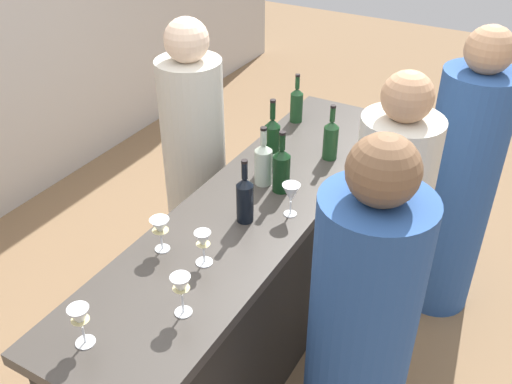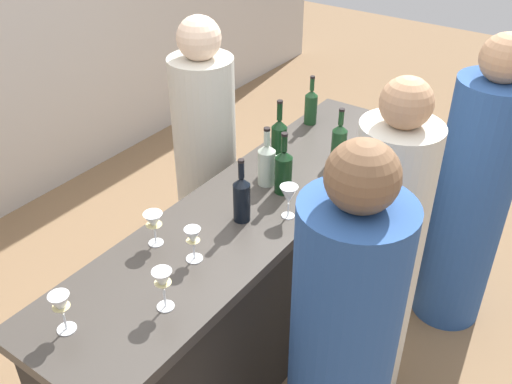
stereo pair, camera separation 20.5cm
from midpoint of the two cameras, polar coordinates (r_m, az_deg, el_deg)
name	(u,v)px [view 1 (the left image)]	position (r m, az deg, el deg)	size (l,w,h in m)	color
ground_plane	(256,347)	(3.17, -1.92, -15.20)	(12.00, 12.00, 0.00)	#846647
bar_counter	(256,280)	(2.83, -2.10, -8.81)	(2.31, 0.56, 0.94)	#2A2723
wine_bottle_leftmost_near_black	(245,198)	(2.37, -3.59, -0.69)	(0.07, 0.07, 0.29)	black
wine_bottle_second_left_dark_green	(281,169)	(2.56, 0.25, 2.26)	(0.08, 0.08, 0.30)	black
wine_bottle_center_clear_pale	(263,163)	(2.61, -1.52, 2.89)	(0.08, 0.08, 0.29)	#B7C6B2
wine_bottle_second_right_dark_green	(272,140)	(2.76, -0.51, 5.12)	(0.08, 0.08, 0.34)	black
wine_bottle_rightmost_olive_green	(331,139)	(2.83, 5.38, 5.26)	(0.07, 0.07, 0.29)	#193D1E
wine_bottle_far_right_olive_green	(297,104)	(3.19, 2.20, 8.71)	(0.07, 0.07, 0.28)	#193D1E
wine_glass_near_left	(291,194)	(2.40, 1.06, -0.25)	(0.08, 0.08, 0.15)	white
wine_glass_near_center	(181,288)	(1.97, -10.46, -9.48)	(0.07, 0.07, 0.16)	white
wine_glass_near_right	(203,242)	(2.17, -8.00, -5.06)	(0.07, 0.07, 0.14)	white
wine_glass_far_left	(80,320)	(1.96, -20.02, -11.97)	(0.07, 0.07, 0.15)	white
wine_glass_far_center	(160,228)	(2.26, -12.09, -3.63)	(0.08, 0.08, 0.15)	white
person_left_guest	(358,348)	(2.19, 7.38, -15.19)	(0.49, 0.49, 1.62)	#284C8C
person_center_guest	(457,190)	(3.13, 17.62, 0.14)	(0.47, 0.47, 1.61)	#284C8C
person_right_guest	(383,255)	(2.59, 10.27, -6.24)	(0.36, 0.36, 1.61)	beige
person_server_behind	(196,173)	(3.15, -7.89, 1.81)	(0.43, 0.43, 1.60)	beige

